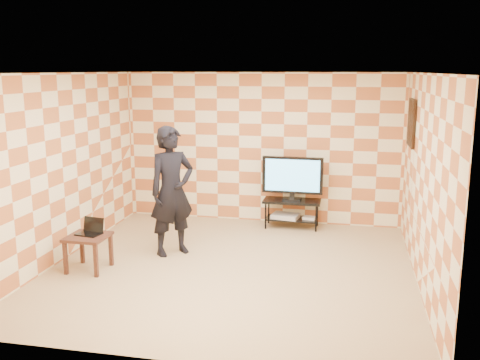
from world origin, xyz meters
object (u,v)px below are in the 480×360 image
tv (292,176)px  side_table (88,242)px  person (172,191)px  tv_stand (292,207)px

tv → side_table: tv is taller
tv → side_table: 3.68m
tv → person: size_ratio=0.54×
tv_stand → side_table: 3.65m
side_table → tv: bearing=45.7°
tv → side_table: size_ratio=1.93×
side_table → person: (0.93, 0.90, 0.56)m
tv_stand → side_table: same height
tv → person: 2.36m
side_table → person: bearing=43.9°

